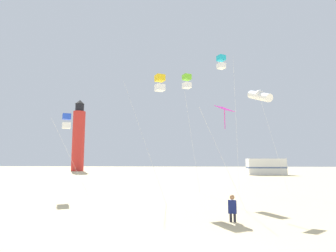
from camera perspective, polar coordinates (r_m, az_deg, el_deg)
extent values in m
cube|color=navy|center=(11.91, 13.24, -16.04)|extent=(0.37, 0.27, 0.52)
sphere|color=#9E704C|center=(11.85, 13.18, -14.23)|extent=(0.20, 0.20, 0.20)
cylinder|color=#2D2D38|center=(12.12, 13.68, -17.01)|extent=(0.19, 0.38, 0.13)
cylinder|color=#2D2D38|center=(12.32, 13.72, -17.93)|extent=(0.11, 0.11, 0.42)
cylinder|color=#2D2D38|center=(12.13, 12.89, -17.03)|extent=(0.19, 0.38, 0.13)
cylinder|color=#2D2D38|center=(12.33, 12.94, -17.95)|extent=(0.11, 0.11, 0.42)
cylinder|color=silver|center=(22.91, 21.07, -3.14)|extent=(2.35, 1.19, 7.91)
cylinder|color=white|center=(24.42, 18.55, 5.92)|extent=(1.74, 2.54, 1.48)
sphere|color=white|center=(24.46, 18.54, 6.27)|extent=(0.76, 0.76, 0.76)
cylinder|color=silver|center=(17.41, -5.20, -2.40)|extent=(3.12, 1.78, 7.97)
cube|color=yellow|center=(19.63, -1.70, 9.94)|extent=(0.82, 0.82, 0.44)
cube|color=white|center=(19.43, -1.71, 7.97)|extent=(0.82, 0.82, 0.44)
cylinder|color=silver|center=(23.16, 14.00, 0.30)|extent=(0.55, 2.12, 10.92)
cube|color=#1EB2D1|center=(24.67, 10.99, 13.70)|extent=(0.82, 0.82, 0.44)
cube|color=white|center=(24.43, 11.03, 12.16)|extent=(0.82, 0.82, 0.44)
cylinder|color=silver|center=(14.82, 11.02, -6.19)|extent=(2.27, 0.77, 5.54)
cube|color=#D826A5|center=(16.25, 11.67, 3.57)|extent=(1.22, 1.22, 0.40)
cylinder|color=#D826A5|center=(16.15, 11.72, 1.30)|extent=(0.04, 0.04, 1.10)
cylinder|color=silver|center=(21.07, -19.71, -6.08)|extent=(2.23, 1.81, 5.57)
cube|color=blue|center=(22.70, -20.32, 1.85)|extent=(0.82, 0.82, 0.44)
cube|color=white|center=(22.60, -20.39, 0.10)|extent=(0.82, 0.82, 0.44)
cylinder|color=silver|center=(21.50, 4.82, -1.86)|extent=(1.31, 0.63, 9.03)
cube|color=#72D12D|center=(23.08, 3.92, 10.09)|extent=(0.82, 0.82, 0.44)
cube|color=white|center=(22.89, 3.93, 8.41)|extent=(0.82, 0.82, 0.44)
cylinder|color=red|center=(67.63, -18.15, -2.96)|extent=(2.80, 2.80, 14.00)
cylinder|color=black|center=(68.60, -17.90, 3.64)|extent=(2.00, 2.00, 1.80)
cone|color=black|center=(68.86, -17.86, 4.78)|extent=(2.20, 2.20, 1.00)
cube|color=white|center=(50.80, 19.72, -7.98)|extent=(6.50, 2.60, 2.80)
cube|color=#4C608C|center=(50.80, 19.72, -8.13)|extent=(6.54, 2.64, 0.24)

